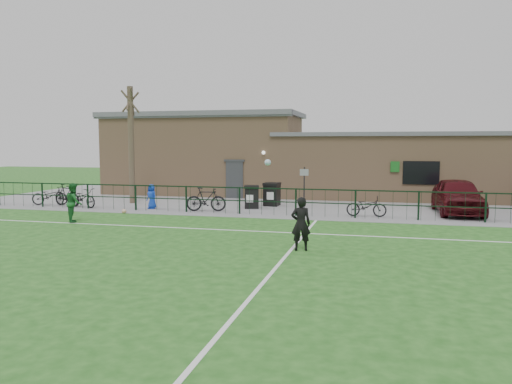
% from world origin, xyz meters
% --- Properties ---
extents(ground, '(90.00, 90.00, 0.00)m').
position_xyz_m(ground, '(0.00, 0.00, 0.00)').
color(ground, '#1F5519').
rests_on(ground, ground).
extents(paving_strip, '(34.00, 13.00, 0.02)m').
position_xyz_m(paving_strip, '(0.00, 13.50, 0.01)').
color(paving_strip, gray).
rests_on(paving_strip, ground).
extents(pitch_line_touch, '(28.00, 0.10, 0.01)m').
position_xyz_m(pitch_line_touch, '(0.00, 7.80, 0.00)').
color(pitch_line_touch, white).
rests_on(pitch_line_touch, ground).
extents(pitch_line_mid, '(28.00, 0.10, 0.01)m').
position_xyz_m(pitch_line_mid, '(0.00, 4.00, 0.00)').
color(pitch_line_mid, white).
rests_on(pitch_line_mid, ground).
extents(pitch_line_perp, '(0.10, 16.00, 0.01)m').
position_xyz_m(pitch_line_perp, '(2.00, 0.00, 0.00)').
color(pitch_line_perp, white).
rests_on(pitch_line_perp, ground).
extents(perimeter_fence, '(28.00, 0.10, 1.20)m').
position_xyz_m(perimeter_fence, '(0.00, 8.00, 0.60)').
color(perimeter_fence, black).
rests_on(perimeter_fence, ground).
extents(bare_tree, '(0.30, 0.30, 6.00)m').
position_xyz_m(bare_tree, '(-8.00, 10.50, 3.00)').
color(bare_tree, '#483A2B').
rests_on(bare_tree, ground).
extents(wheelie_bin_left, '(0.82, 0.88, 1.00)m').
position_xyz_m(wheelie_bin_left, '(-1.47, 10.01, 0.52)').
color(wheelie_bin_left, black).
rests_on(wheelie_bin_left, paving_strip).
extents(wheelie_bin_right, '(0.74, 0.83, 1.06)m').
position_xyz_m(wheelie_bin_right, '(-0.73, 11.17, 0.55)').
color(wheelie_bin_right, black).
rests_on(wheelie_bin_right, paving_strip).
extents(sign_post, '(0.08, 0.08, 2.00)m').
position_xyz_m(sign_post, '(1.08, 9.84, 1.02)').
color(sign_post, black).
rests_on(sign_post, paving_strip).
extents(car_maroon, '(2.00, 4.66, 1.57)m').
position_xyz_m(car_maroon, '(7.80, 10.45, 0.80)').
color(car_maroon, '#470C12').
rests_on(car_maroon, paving_strip).
extents(bicycle_a, '(1.87, 1.16, 0.93)m').
position_xyz_m(bicycle_a, '(-11.64, 8.76, 0.48)').
color(bicycle_a, black).
rests_on(bicycle_a, paving_strip).
extents(bicycle_b, '(1.90, 1.11, 1.10)m').
position_xyz_m(bicycle_b, '(-10.53, 8.53, 0.57)').
color(bicycle_b, black).
rests_on(bicycle_b, paving_strip).
extents(bicycle_c, '(1.87, 1.16, 0.93)m').
position_xyz_m(bicycle_c, '(-9.47, 8.31, 0.48)').
color(bicycle_c, black).
rests_on(bicycle_c, paving_strip).
extents(bicycle_d, '(1.89, 0.88, 1.09)m').
position_xyz_m(bicycle_d, '(-3.20, 8.41, 0.57)').
color(bicycle_d, black).
rests_on(bicycle_d, paving_strip).
extents(bicycle_e, '(1.67, 0.59, 0.87)m').
position_xyz_m(bicycle_e, '(3.94, 8.51, 0.46)').
color(bicycle_e, black).
rests_on(bicycle_e, paving_strip).
extents(spectator_child, '(0.67, 0.56, 1.16)m').
position_xyz_m(spectator_child, '(-6.01, 8.64, 0.60)').
color(spectator_child, '#143DBD').
rests_on(spectator_child, paving_strip).
extents(goalkeeper_kick, '(2.06, 3.22, 2.55)m').
position_xyz_m(goalkeeper_kick, '(2.23, 1.33, 0.83)').
color(goalkeeper_kick, black).
rests_on(goalkeeper_kick, ground).
extents(outfield_player, '(0.91, 0.95, 1.55)m').
position_xyz_m(outfield_player, '(-7.24, 4.30, 0.77)').
color(outfield_player, '#1B6127').
rests_on(outfield_player, ground).
extents(ball_ground, '(0.20, 0.20, 0.20)m').
position_xyz_m(ball_ground, '(-6.57, 7.01, 0.10)').
color(ball_ground, white).
rests_on(ball_ground, ground).
extents(clubhouse, '(24.25, 5.40, 4.96)m').
position_xyz_m(clubhouse, '(-0.88, 16.50, 2.22)').
color(clubhouse, tan).
rests_on(clubhouse, ground).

